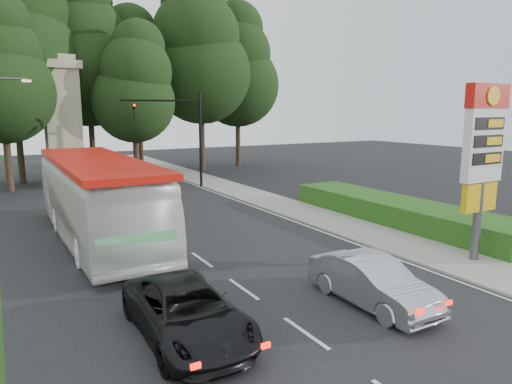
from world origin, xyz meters
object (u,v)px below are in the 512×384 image
gas_station_pylon (483,149)px  monument (63,121)px  traffic_signal_mast (184,127)px  transit_bus (97,200)px  sedan_silver (372,282)px  suv_charcoal (187,312)px

gas_station_pylon → monument: 30.17m
traffic_signal_mast → gas_station_pylon: bearing=-80.9°
transit_bus → sedan_silver: size_ratio=3.02×
gas_station_pylon → suv_charcoal: gas_station_pylon is taller
transit_bus → suv_charcoal: bearing=-90.0°
gas_station_pylon → monument: bearing=111.8°
monument → transit_bus: bearing=-93.1°
suv_charcoal → gas_station_pylon: bearing=1.3°
gas_station_pylon → sedan_silver: gas_station_pylon is taller
sedan_silver → traffic_signal_mast: bearing=82.9°
traffic_signal_mast → monument: bearing=142.0°
suv_charcoal → traffic_signal_mast: bearing=69.8°
suv_charcoal → monument: bearing=89.1°
traffic_signal_mast → transit_bus: size_ratio=0.53×
gas_station_pylon → traffic_signal_mast: size_ratio=0.95×
transit_bus → suv_charcoal: 10.69m
monument → sedan_silver: bearing=-80.5°
traffic_signal_mast → transit_bus: traffic_signal_mast is taller
sedan_silver → suv_charcoal: size_ratio=0.88×
gas_station_pylon → sedan_silver: (-6.35, -0.98, -3.71)m
transit_bus → sedan_silver: (5.79, -11.49, -1.15)m
transit_bus → sedan_silver: transit_bus is taller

